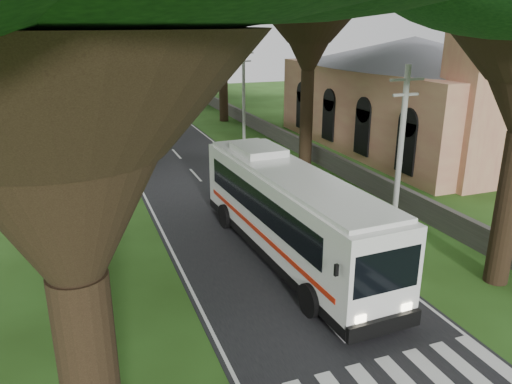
% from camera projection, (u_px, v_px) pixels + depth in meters
% --- Properties ---
extents(ground, '(140.00, 140.00, 0.00)m').
position_uv_depth(ground, '(355.00, 353.00, 15.21)').
color(ground, '#224012').
rests_on(ground, ground).
extents(road, '(8.00, 120.00, 0.04)m').
position_uv_depth(road, '(179.00, 157.00, 37.37)').
color(road, black).
rests_on(road, ground).
extents(property_wall, '(0.35, 50.00, 1.20)m').
position_uv_depth(property_wall, '(294.00, 143.00, 39.29)').
color(property_wall, '#383533').
rests_on(property_wall, ground).
extents(church, '(14.00, 24.00, 11.60)m').
position_uv_depth(church, '(413.00, 86.00, 38.67)').
color(church, '#BA6D5B').
rests_on(church, ground).
extents(pole_near, '(1.60, 0.24, 8.00)m').
position_uv_depth(pole_near, '(400.00, 157.00, 21.01)').
color(pole_near, gray).
rests_on(pole_near, ground).
extents(pole_mid, '(1.60, 0.24, 8.00)m').
position_uv_depth(pole_mid, '(244.00, 96.00, 38.75)').
color(pole_mid, gray).
rests_on(pole_mid, ground).
extents(pole_far, '(1.60, 0.24, 8.00)m').
position_uv_depth(pole_far, '(186.00, 73.00, 56.48)').
color(pole_far, gray).
rests_on(pole_far, ground).
extents(coach_bus, '(3.54, 13.18, 3.85)m').
position_uv_depth(coach_bus, '(289.00, 211.00, 20.85)').
color(coach_bus, white).
rests_on(coach_bus, ground).
extents(distant_car_a, '(2.08, 4.04, 1.32)m').
position_uv_depth(distant_car_a, '(128.00, 125.00, 45.57)').
color(distant_car_a, '#B1B2B6').
rests_on(distant_car_a, road).
extents(distant_car_b, '(1.63, 3.97, 1.28)m').
position_uv_depth(distant_car_b, '(106.00, 99.00, 61.81)').
color(distant_car_b, '#21294D').
rests_on(distant_car_b, road).
extents(distant_car_c, '(2.44, 4.91, 1.37)m').
position_uv_depth(distant_car_c, '(129.00, 89.00, 70.36)').
color(distant_car_c, maroon).
rests_on(distant_car_c, road).
extents(pedestrian, '(0.44, 0.60, 1.53)m').
position_uv_depth(pedestrian, '(78.00, 281.00, 17.89)').
color(pedestrian, black).
rests_on(pedestrian, ground).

